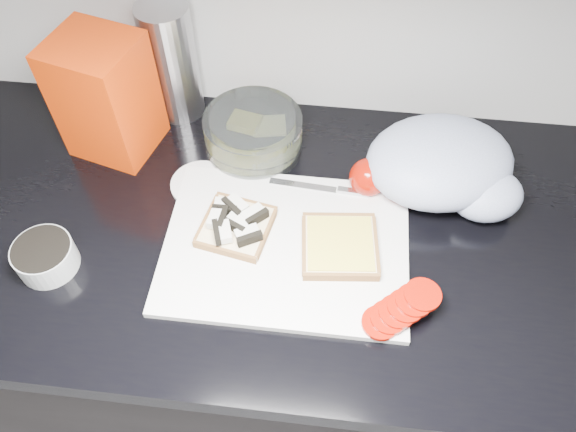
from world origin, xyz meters
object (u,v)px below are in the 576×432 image
Objects in this scene: cutting_board at (286,246)px; steel_canister at (172,62)px; bread_bag at (106,97)px; glass_bowl at (253,134)px.

cutting_board is 1.74× the size of steel_canister.
steel_canister is at bearing 62.67° from bread_bag.
glass_bowl reaches higher than cutting_board.
cutting_board is at bearing -68.58° from glass_bowl.
steel_canister reaches higher than cutting_board.
cutting_board is 1.79× the size of bread_bag.
bread_bag reaches higher than cutting_board.
cutting_board is 2.21× the size of glass_bowl.
bread_bag is at bearing -132.53° from steel_canister.
bread_bag is at bearing 148.81° from cutting_board.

